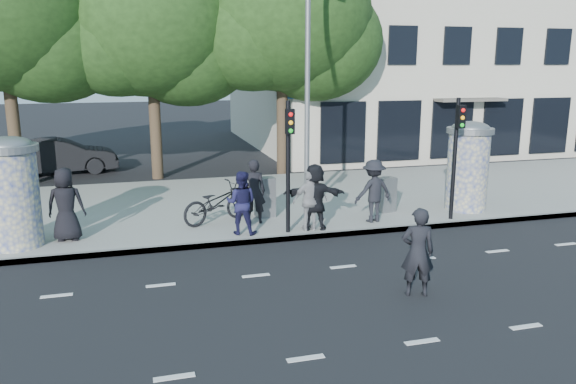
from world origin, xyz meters
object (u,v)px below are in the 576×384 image
object	(u,v)px
ad_column_left	(12,190)
ped_a	(66,204)
ad_column_right	(468,164)
street_lamp	(308,52)
ped_d	(373,191)
bicycle	(216,203)
traffic_pole_near	(289,154)
cabinet_left	(265,197)
traffic_pole_far	(457,146)
man_road	(418,252)
ped_f	(315,197)
cabinet_right	(387,194)
car_mid	(61,156)
ped_b	(254,191)
ped_e	(310,201)
ped_c	(241,203)

from	to	relation	value
ad_column_left	ped_a	size ratio (longest dim) A/B	1.44
ad_column_right	street_lamp	distance (m)	5.81
ped_d	bicycle	bearing A→B (deg)	-24.00
traffic_pole_near	cabinet_left	xyz separation A→B (m)	(-0.23, 1.71, -1.51)
traffic_pole_far	man_road	xyz separation A→B (m)	(-3.38, -4.23, -1.34)
bicycle	cabinet_left	size ratio (longest dim) A/B	1.86
traffic_pole_near	traffic_pole_far	xyz separation A→B (m)	(4.80, 0.00, 0.00)
ad_column_right	cabinet_left	distance (m)	6.14
traffic_pole_near	man_road	xyz separation A→B (m)	(1.42, -4.23, -1.34)
traffic_pole_near	ped_d	bearing A→B (deg)	8.86
ad_column_left	cabinet_left	world-z (taller)	ad_column_left
ped_f	cabinet_right	xyz separation A→B (m)	(2.65, 1.20, -0.38)
ped_a	ped_f	world-z (taller)	ped_a
car_mid	ped_b	bearing A→B (deg)	-156.10
ped_e	ped_c	bearing A→B (deg)	-7.63
traffic_pole_near	street_lamp	xyz separation A→B (m)	(1.40, 2.84, 2.56)
ped_c	cabinet_right	size ratio (longest dim) A/B	1.61
ped_e	cabinet_right	xyz separation A→B (m)	(2.78, 1.24, -0.29)
ad_column_left	ped_d	distance (m)	9.16
ped_c	cabinet_left	size ratio (longest dim) A/B	1.44
bicycle	cabinet_right	xyz separation A→B (m)	(5.04, -0.16, -0.04)
cabinet_right	man_road	bearing A→B (deg)	-119.99
ad_column_right	ped_f	distance (m)	5.15
traffic_pole_far	car_mid	distance (m)	15.93
ad_column_left	ped_a	bearing A→B (deg)	7.47
ped_c	ped_f	distance (m)	1.94
traffic_pole_far	ped_a	distance (m)	10.36
ped_b	ped_f	distance (m)	1.75
ped_a	man_road	world-z (taller)	ped_a
street_lamp	ped_b	distance (m)	4.61
street_lamp	ped_a	size ratio (longest dim) A/B	4.36
ped_b	bicycle	size ratio (longest dim) A/B	0.84
ped_a	cabinet_right	size ratio (longest dim) A/B	1.79
ped_c	man_road	distance (m)	5.17
traffic_pole_near	ped_e	distance (m)	1.41
man_road	ped_f	bearing A→B (deg)	-64.15
traffic_pole_far	cabinet_right	bearing A→B (deg)	137.46
traffic_pole_far	car_mid	world-z (taller)	traffic_pole_far
ad_column_left	ad_column_right	xyz separation A→B (m)	(12.40, 0.20, 0.00)
ad_column_right	traffic_pole_near	size ratio (longest dim) A/B	0.78
traffic_pole_far	cabinet_right	world-z (taller)	traffic_pole_far
ped_a	car_mid	xyz separation A→B (m)	(-1.22, 10.09, -0.33)
man_road	ped_e	bearing A→B (deg)	-62.25
ped_d	ped_e	xyz separation A→B (m)	(-1.94, -0.34, -0.07)
street_lamp	ped_d	world-z (taller)	street_lamp
traffic_pole_near	ped_d	world-z (taller)	traffic_pole_near
ped_e	car_mid	size ratio (longest dim) A/B	0.36
ped_d	bicycle	world-z (taller)	ped_d
man_road	cabinet_right	size ratio (longest dim) A/B	1.73
ped_a	ped_c	bearing A→B (deg)	177.03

